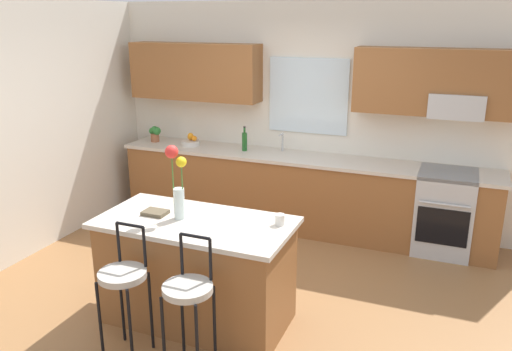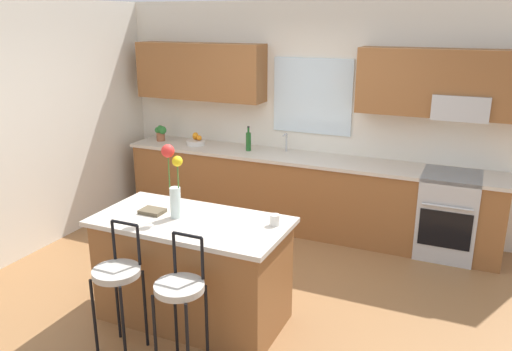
# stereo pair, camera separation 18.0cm
# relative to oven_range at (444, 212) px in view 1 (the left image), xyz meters

# --- Properties ---
(ground_plane) EXTENTS (14.00, 14.00, 0.00)m
(ground_plane) POSITION_rel_oven_range_xyz_m (-1.68, -1.68, -0.46)
(ground_plane) COLOR olive
(wall_left) EXTENTS (0.12, 4.60, 2.70)m
(wall_left) POSITION_rel_oven_range_xyz_m (-4.24, -1.38, 0.89)
(wall_left) COLOR silver
(wall_left) RESTS_ON ground
(back_wall_assembly) EXTENTS (5.60, 0.50, 2.70)m
(back_wall_assembly) POSITION_rel_oven_range_xyz_m (-1.65, 0.31, 1.05)
(back_wall_assembly) COLOR silver
(back_wall_assembly) RESTS_ON ground
(counter_run) EXTENTS (4.56, 0.64, 0.92)m
(counter_run) POSITION_rel_oven_range_xyz_m (-1.68, 0.02, 0.01)
(counter_run) COLOR brown
(counter_run) RESTS_ON ground
(sink_faucet) EXTENTS (0.02, 0.13, 0.23)m
(sink_faucet) POSITION_rel_oven_range_xyz_m (-1.95, 0.17, 0.60)
(sink_faucet) COLOR #B7BABC
(sink_faucet) RESTS_ON counter_run
(oven_range) EXTENTS (0.60, 0.64, 0.92)m
(oven_range) POSITION_rel_oven_range_xyz_m (0.00, 0.00, 0.00)
(oven_range) COLOR #B7BABC
(oven_range) RESTS_ON ground
(kitchen_island) EXTENTS (1.61, 0.82, 0.92)m
(kitchen_island) POSITION_rel_oven_range_xyz_m (-1.88, -2.22, 0.00)
(kitchen_island) COLOR brown
(kitchen_island) RESTS_ON ground
(bar_stool_near) EXTENTS (0.36, 0.36, 1.04)m
(bar_stool_near) POSITION_rel_oven_range_xyz_m (-2.15, -2.85, 0.18)
(bar_stool_near) COLOR black
(bar_stool_near) RESTS_ON ground
(bar_stool_middle) EXTENTS (0.36, 0.36, 1.04)m
(bar_stool_middle) POSITION_rel_oven_range_xyz_m (-1.60, -2.85, 0.18)
(bar_stool_middle) COLOR black
(bar_stool_middle) RESTS_ON ground
(flower_vase) EXTENTS (0.17, 0.11, 0.62)m
(flower_vase) POSITION_rel_oven_range_xyz_m (-2.02, -2.23, 0.78)
(flower_vase) COLOR silver
(flower_vase) RESTS_ON kitchen_island
(mug_ceramic) EXTENTS (0.08, 0.08, 0.09)m
(mug_ceramic) POSITION_rel_oven_range_xyz_m (-1.20, -2.05, 0.51)
(mug_ceramic) COLOR silver
(mug_ceramic) RESTS_ON kitchen_island
(cookbook) EXTENTS (0.20, 0.15, 0.03)m
(cookbook) POSITION_rel_oven_range_xyz_m (-2.25, -2.23, 0.48)
(cookbook) COLOR brown
(cookbook) RESTS_ON kitchen_island
(fruit_bowl_oranges) EXTENTS (0.24, 0.24, 0.16)m
(fruit_bowl_oranges) POSITION_rel_oven_range_xyz_m (-3.15, 0.03, 0.51)
(fruit_bowl_oranges) COLOR silver
(fruit_bowl_oranges) RESTS_ON counter_run
(bottle_olive_oil) EXTENTS (0.06, 0.06, 0.31)m
(bottle_olive_oil) POSITION_rel_oven_range_xyz_m (-2.39, 0.02, 0.58)
(bottle_olive_oil) COLOR #1E5923
(bottle_olive_oil) RESTS_ON counter_run
(potted_plant_small) EXTENTS (0.18, 0.12, 0.21)m
(potted_plant_small) POSITION_rel_oven_range_xyz_m (-3.68, 0.02, 0.58)
(potted_plant_small) COLOR #9E5B3D
(potted_plant_small) RESTS_ON counter_run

